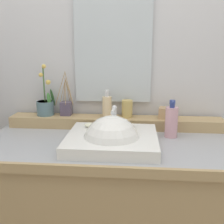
{
  "coord_description": "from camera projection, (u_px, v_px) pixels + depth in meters",
  "views": [
    {
      "loc": [
        0.11,
        -1.3,
        1.33
      ],
      "look_at": [
        0.0,
        -0.02,
        1.0
      ],
      "focal_mm": 43.94,
      "sensor_mm": 36.0,
      "label": 1
    }
  ],
  "objects": [
    {
      "name": "wall_back",
      "position": [
        118.0,
        64.0,
        1.69
      ],
      "size": [
        2.79,
        0.2,
        2.4
      ],
      "primitive_type": "cube",
      "color": "silver",
      "rests_on": "ground"
    },
    {
      "name": "vanity_cabinet",
      "position": [
        112.0,
        214.0,
        1.48
      ],
      "size": [
        1.3,
        0.61,
        0.85
      ],
      "color": "tan",
      "rests_on": "ground"
    },
    {
      "name": "back_ledge",
      "position": [
        115.0,
        122.0,
        1.59
      ],
      "size": [
        1.23,
        0.13,
        0.06
      ],
      "primitive_type": "cube",
      "color": "tan",
      "rests_on": "vanity_cabinet"
    },
    {
      "name": "sink_basin",
      "position": [
        112.0,
        143.0,
        1.31
      ],
      "size": [
        0.43,
        0.4,
        0.29
      ],
      "color": "white",
      "rests_on": "vanity_cabinet"
    },
    {
      "name": "soap_bar",
      "position": [
        91.0,
        125.0,
        1.42
      ],
      "size": [
        0.07,
        0.04,
        0.02
      ],
      "primitive_type": "ellipsoid",
      "color": "beige",
      "rests_on": "sink_basin"
    },
    {
      "name": "potted_plant",
      "position": [
        46.0,
        105.0,
        1.62
      ],
      "size": [
        0.1,
        0.11,
        0.3
      ],
      "color": "slate",
      "rests_on": "back_ledge"
    },
    {
      "name": "soap_dispenser",
      "position": [
        107.0,
        106.0,
        1.56
      ],
      "size": [
        0.05,
        0.05,
        0.16
      ],
      "color": "beige",
      "rests_on": "back_ledge"
    },
    {
      "name": "tumbler_cup",
      "position": [
        127.0,
        109.0,
        1.57
      ],
      "size": [
        0.06,
        0.06,
        0.1
      ],
      "primitive_type": "cylinder",
      "color": "tan",
      "rests_on": "back_ledge"
    },
    {
      "name": "reed_diffuser",
      "position": [
        66.0,
        108.0,
        1.62
      ],
      "size": [
        0.11,
        0.1,
        0.26
      ],
      "color": "#4E435A",
      "rests_on": "back_ledge"
    },
    {
      "name": "trinket_box",
      "position": [
        166.0,
        113.0,
        1.55
      ],
      "size": [
        0.09,
        0.08,
        0.06
      ],
      "primitive_type": "cube",
      "rotation": [
        0.0,
        0.0,
        -0.19
      ],
      "color": "tan",
      "rests_on": "back_ledge"
    },
    {
      "name": "lotion_bottle",
      "position": [
        171.0,
        121.0,
        1.42
      ],
      "size": [
        0.07,
        0.07,
        0.2
      ],
      "color": "#C8949F",
      "rests_on": "vanity_cabinet"
    },
    {
      "name": "mirror",
      "position": [
        113.0,
        51.0,
        1.56
      ],
      "size": [
        0.44,
        0.02,
        0.58
      ],
      "primitive_type": "cube",
      "color": "silver"
    }
  ]
}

